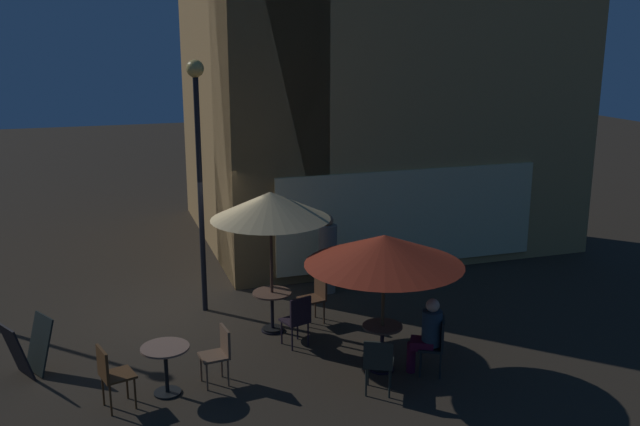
{
  "coord_description": "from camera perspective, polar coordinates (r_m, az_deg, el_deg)",
  "views": [
    {
      "loc": [
        -1.39,
        -12.5,
        5.13
      ],
      "look_at": [
        2.32,
        -1.05,
        2.07
      ],
      "focal_mm": 39.68,
      "sensor_mm": 36.0,
      "label": 1
    }
  ],
  "objects": [
    {
      "name": "cafe_table_1",
      "position": [
        12.57,
        -3.88,
        -7.3
      ],
      "size": [
        0.68,
        0.68,
        0.73
      ],
      "color": "black",
      "rests_on": "ground"
    },
    {
      "name": "cafe_table_2",
      "position": [
        10.71,
        -12.34,
        -11.52
      ],
      "size": [
        0.7,
        0.7,
        0.74
      ],
      "color": "black",
      "rests_on": "ground"
    },
    {
      "name": "patron_standing_1",
      "position": [
        14.3,
        0.63,
        -3.32
      ],
      "size": [
        0.37,
        0.37,
        1.62
      ],
      "rotation": [
        0.0,
        0.0,
        0.85
      ],
      "color": "gray",
      "rests_on": "ground"
    },
    {
      "name": "cafe_chair_3",
      "position": [
        12.93,
        -0.31,
        -6.45
      ],
      "size": [
        0.49,
        0.49,
        0.93
      ],
      "rotation": [
        0.0,
        0.0,
        -2.94
      ],
      "color": "brown",
      "rests_on": "ground"
    },
    {
      "name": "patron_seated_0",
      "position": [
        11.1,
        8.69,
        -9.44
      ],
      "size": [
        0.51,
        0.44,
        1.23
      ],
      "rotation": [
        0.0,
        0.0,
        2.64
      ],
      "color": "#4A1027",
      "rests_on": "ground"
    },
    {
      "name": "cafe_chair_4",
      "position": [
        10.46,
        -16.52,
        -12.16
      ],
      "size": [
        0.53,
        0.53,
        0.94
      ],
      "rotation": [
        0.0,
        0.0,
        0.27
      ],
      "color": "#4E2F16",
      "rests_on": "ground"
    },
    {
      "name": "cafe_chair_5",
      "position": [
        10.88,
        -8.12,
        -10.89
      ],
      "size": [
        0.45,
        0.45,
        0.88
      ],
      "rotation": [
        0.0,
        0.0,
        -3.02
      ],
      "color": "brown",
      "rests_on": "ground"
    },
    {
      "name": "ground_plane",
      "position": [
        13.58,
        -10.84,
        -8.19
      ],
      "size": [
        60.0,
        60.0,
        0.0
      ],
      "primitive_type": "plane",
      "color": "#30281E"
    },
    {
      "name": "cafe_table_0",
      "position": [
        11.22,
        5.03,
        -10.16
      ],
      "size": [
        0.62,
        0.62,
        0.74
      ],
      "color": "black",
      "rests_on": "ground"
    },
    {
      "name": "cafe_chair_2",
      "position": [
        11.93,
        -1.81,
        -8.39
      ],
      "size": [
        0.51,
        0.51,
        0.9
      ],
      "rotation": [
        0.0,
        0.0,
        1.88
      ],
      "color": "black",
      "rests_on": "ground"
    },
    {
      "name": "cafe_chair_1",
      "position": [
        11.16,
        9.42,
        -10.21
      ],
      "size": [
        0.52,
        0.52,
        0.91
      ],
      "rotation": [
        0.0,
        0.0,
        2.64
      ],
      "color": "black",
      "rests_on": "ground"
    },
    {
      "name": "cafe_chair_0",
      "position": [
        10.48,
        4.74,
        -11.78
      ],
      "size": [
        0.57,
        0.57,
        0.88
      ],
      "rotation": [
        0.0,
        0.0,
        1.11
      ],
      "color": "#232722",
      "rests_on": "ground"
    },
    {
      "name": "street_lamp_near_corner",
      "position": [
        12.98,
        -9.79,
        5.42
      ],
      "size": [
        0.32,
        0.32,
        4.69
      ],
      "color": "black",
      "rests_on": "ground"
    },
    {
      "name": "cafe_building",
      "position": [
        16.67,
        0.92,
        12.09
      ],
      "size": [
        8.6,
        7.3,
        9.01
      ],
      "color": "tan",
      "rests_on": "ground"
    },
    {
      "name": "menu_sandwich_board",
      "position": [
        11.9,
        -22.48,
        -10.0
      ],
      "size": [
        0.83,
        0.79,
        0.89
      ],
      "rotation": [
        0.0,
        0.0,
        0.51
      ],
      "color": "black",
      "rests_on": "ground"
    },
    {
      "name": "patio_umbrella_0",
      "position": [
        10.7,
        5.2,
        -3.01
      ],
      "size": [
        2.43,
        2.43,
        2.2
      ],
      "color": "black",
      "rests_on": "ground"
    },
    {
      "name": "patio_umbrella_1",
      "position": [
        12.04,
        -4.02,
        0.56
      ],
      "size": [
        2.06,
        2.06,
        2.53
      ],
      "color": "black",
      "rests_on": "ground"
    }
  ]
}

